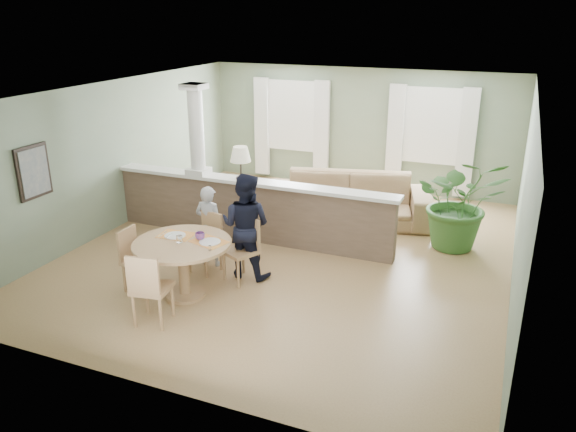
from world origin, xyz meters
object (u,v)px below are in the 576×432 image
at_px(sofa, 348,199).
at_px(chair_far_boy, 208,239).
at_px(man_person, 246,226).
at_px(chair_near, 149,286).
at_px(dining_table, 183,253).
at_px(child_person, 209,226).
at_px(houseplant, 460,202).
at_px(chair_far_man, 244,246).
at_px(chair_side, 135,256).

height_order(sofa, chair_far_boy, chair_far_boy).
bearing_deg(man_person, chair_near, 74.18).
bearing_deg(dining_table, sofa, 71.29).
bearing_deg(child_person, man_person, 170.06).
xyz_separation_m(houseplant, chair_far_man, (-2.83, -2.49, -0.28)).
distance_m(chair_far_man, child_person, 0.81).
height_order(chair_far_boy, chair_side, chair_far_boy).
xyz_separation_m(chair_far_man, child_person, (-0.75, 0.28, 0.12)).
height_order(houseplant, dining_table, houseplant).
bearing_deg(houseplant, dining_table, -135.84).
distance_m(chair_side, man_person, 1.67).
bearing_deg(child_person, chair_far_man, 161.00).
relative_size(chair_near, child_person, 0.77).
height_order(chair_far_man, man_person, man_person).
bearing_deg(man_person, chair_far_boy, 3.84).
bearing_deg(child_person, chair_far_boy, 111.38).
relative_size(houseplant, chair_side, 1.77).
relative_size(dining_table, child_person, 1.05).
relative_size(sofa, chair_far_man, 3.17).
distance_m(dining_table, chair_far_man, 0.98).
xyz_separation_m(houseplant, child_person, (-3.58, -2.21, -0.16)).
distance_m(chair_near, man_person, 1.88).
bearing_deg(chair_side, chair_near, -133.68).
bearing_deg(sofa, dining_table, -122.80).
bearing_deg(chair_far_man, child_person, -173.58).
bearing_deg(chair_far_boy, dining_table, -69.80).
distance_m(houseplant, dining_table, 4.72).
bearing_deg(chair_far_boy, chair_near, -73.14).
relative_size(chair_near, man_person, 0.62).
relative_size(chair_far_man, chair_near, 0.97).
distance_m(dining_table, chair_near, 0.87).
bearing_deg(houseplant, chair_near, -129.04).
distance_m(chair_near, chair_side, 1.13).
bearing_deg(chair_far_man, chair_far_boy, -160.62).
bearing_deg(chair_near, chair_far_man, -117.49).
xyz_separation_m(dining_table, man_person, (0.52, 0.93, 0.16)).
bearing_deg(dining_table, chair_far_man, 54.99).
distance_m(chair_near, child_person, 1.95).
bearing_deg(chair_near, chair_side, -54.02).
bearing_deg(dining_table, chair_near, -88.61).
height_order(chair_far_boy, man_person, man_person).
distance_m(dining_table, man_person, 1.08).
height_order(houseplant, chair_near, houseplant).
distance_m(sofa, chair_near, 4.83).
bearing_deg(houseplant, chair_far_man, -138.62).
height_order(dining_table, chair_side, dining_table).
distance_m(sofa, houseplant, 2.19).
bearing_deg(dining_table, houseplant, 44.16).
relative_size(chair_far_man, man_person, 0.60).
relative_size(dining_table, man_person, 0.84).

